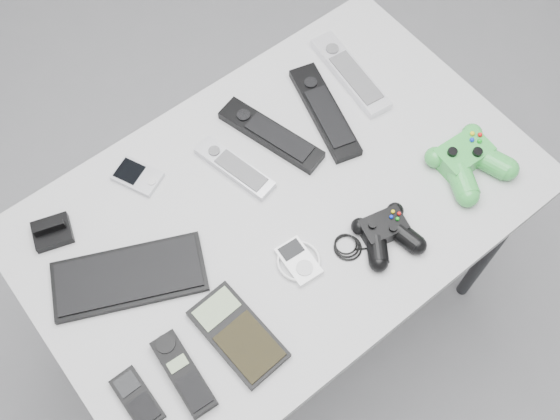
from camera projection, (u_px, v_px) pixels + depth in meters
floor at (285, 333)px, 1.94m from camera, size 3.50×3.50×0.00m
desk at (281, 217)px, 1.40m from camera, size 1.05×0.68×0.70m
pda_keyboard at (129, 276)px, 1.27m from camera, size 0.32×0.24×0.02m
dock_bracket at (51, 230)px, 1.30m from camera, size 0.09×0.08×0.04m
pda at (137, 176)px, 1.37m from camera, size 0.10×0.11×0.02m
remote_silver_a at (235, 167)px, 1.37m from camera, size 0.09×0.19×0.02m
remote_black_a at (271, 134)px, 1.41m from camera, size 0.12×0.25×0.02m
remote_black_b at (325, 111)px, 1.44m from camera, size 0.13×0.26×0.02m
remote_silver_b at (350, 73)px, 1.48m from camera, size 0.09×0.25×0.02m
mobile_phone at (137, 399)px, 1.16m from camera, size 0.05×0.11×0.02m
cordless_handset at (183, 373)px, 1.18m from camera, size 0.06×0.16×0.02m
calculator at (238, 334)px, 1.21m from camera, size 0.11×0.20×0.02m
mp3_player at (299, 261)px, 1.28m from camera, size 0.09×0.10×0.02m
controller_black at (386, 232)px, 1.29m from camera, size 0.24×0.18×0.04m
controller_green at (468, 159)px, 1.36m from camera, size 0.17×0.18×0.05m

